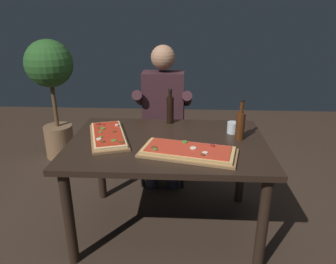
{
  "coord_description": "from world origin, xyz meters",
  "views": [
    {
      "loc": [
        0.11,
        -2.04,
        1.6
      ],
      "look_at": [
        0.0,
        0.05,
        0.79
      ],
      "focal_mm": 33.32,
      "sensor_mm": 36.0,
      "label": 1
    }
  ],
  "objects_px": {
    "pizza_rectangular_left": "(108,135)",
    "potted_plant_corner": "(52,83)",
    "pizza_rectangular_front": "(188,151)",
    "wine_bottle_dark": "(240,125)",
    "oil_bottle_amber": "(170,109)",
    "dining_table": "(168,153)",
    "tumbler_near_camera": "(232,128)",
    "seated_diner": "(163,110)",
    "diner_chair": "(164,131)"
  },
  "relations": [
    {
      "from": "pizza_rectangular_left",
      "to": "potted_plant_corner",
      "type": "xyz_separation_m",
      "value": [
        -0.9,
        1.2,
        0.12
      ]
    },
    {
      "from": "wine_bottle_dark",
      "to": "seated_diner",
      "type": "xyz_separation_m",
      "value": [
        -0.6,
        0.67,
        -0.11
      ]
    },
    {
      "from": "diner_chair",
      "to": "seated_diner",
      "type": "xyz_separation_m",
      "value": [
        0.0,
        -0.12,
        0.26
      ]
    },
    {
      "from": "wine_bottle_dark",
      "to": "tumbler_near_camera",
      "type": "relative_size",
      "value": 3.43
    },
    {
      "from": "oil_bottle_amber",
      "to": "seated_diner",
      "type": "bearing_deg",
      "value": 102.87
    },
    {
      "from": "oil_bottle_amber",
      "to": "tumbler_near_camera",
      "type": "xyz_separation_m",
      "value": [
        0.49,
        -0.2,
        -0.08
      ]
    },
    {
      "from": "dining_table",
      "to": "pizza_rectangular_left",
      "type": "bearing_deg",
      "value": 174.99
    },
    {
      "from": "dining_table",
      "to": "seated_diner",
      "type": "relative_size",
      "value": 1.05
    },
    {
      "from": "diner_chair",
      "to": "potted_plant_corner",
      "type": "height_order",
      "value": "potted_plant_corner"
    },
    {
      "from": "potted_plant_corner",
      "to": "tumbler_near_camera",
      "type": "bearing_deg",
      "value": -30.18
    },
    {
      "from": "wine_bottle_dark",
      "to": "diner_chair",
      "type": "xyz_separation_m",
      "value": [
        -0.6,
        0.79,
        -0.36
      ]
    },
    {
      "from": "pizza_rectangular_left",
      "to": "seated_diner",
      "type": "xyz_separation_m",
      "value": [
        0.36,
        0.7,
        -0.02
      ]
    },
    {
      "from": "dining_table",
      "to": "pizza_rectangular_left",
      "type": "relative_size",
      "value": 2.31
    },
    {
      "from": "pizza_rectangular_front",
      "to": "potted_plant_corner",
      "type": "bearing_deg",
      "value": 135.47
    },
    {
      "from": "seated_diner",
      "to": "pizza_rectangular_front",
      "type": "bearing_deg",
      "value": -76.55
    },
    {
      "from": "diner_chair",
      "to": "oil_bottle_amber",
      "type": "bearing_deg",
      "value": -80.38
    },
    {
      "from": "diner_chair",
      "to": "wine_bottle_dark",
      "type": "bearing_deg",
      "value": -52.98
    },
    {
      "from": "wine_bottle_dark",
      "to": "pizza_rectangular_left",
      "type": "bearing_deg",
      "value": -178.46
    },
    {
      "from": "diner_chair",
      "to": "tumbler_near_camera",
      "type": "bearing_deg",
      "value": -49.85
    },
    {
      "from": "pizza_rectangular_front",
      "to": "oil_bottle_amber",
      "type": "relative_size",
      "value": 2.35
    },
    {
      "from": "pizza_rectangular_left",
      "to": "oil_bottle_amber",
      "type": "distance_m",
      "value": 0.57
    },
    {
      "from": "tumbler_near_camera",
      "to": "diner_chair",
      "type": "bearing_deg",
      "value": 130.15
    },
    {
      "from": "oil_bottle_amber",
      "to": "seated_diner",
      "type": "distance_m",
      "value": 0.37
    },
    {
      "from": "oil_bottle_amber",
      "to": "seated_diner",
      "type": "xyz_separation_m",
      "value": [
        -0.08,
        0.34,
        -0.12
      ]
    },
    {
      "from": "dining_table",
      "to": "potted_plant_corner",
      "type": "height_order",
      "value": "potted_plant_corner"
    },
    {
      "from": "pizza_rectangular_left",
      "to": "pizza_rectangular_front",
      "type": "bearing_deg",
      "value": -23.27
    },
    {
      "from": "pizza_rectangular_left",
      "to": "oil_bottle_amber",
      "type": "height_order",
      "value": "oil_bottle_amber"
    },
    {
      "from": "pizza_rectangular_front",
      "to": "pizza_rectangular_left",
      "type": "relative_size",
      "value": 1.11
    },
    {
      "from": "pizza_rectangular_front",
      "to": "oil_bottle_amber",
      "type": "height_order",
      "value": "oil_bottle_amber"
    },
    {
      "from": "pizza_rectangular_front",
      "to": "diner_chair",
      "type": "xyz_separation_m",
      "value": [
        -0.23,
        1.07,
        -0.27
      ]
    },
    {
      "from": "pizza_rectangular_front",
      "to": "pizza_rectangular_left",
      "type": "xyz_separation_m",
      "value": [
        -0.58,
        0.25,
        0.0
      ]
    },
    {
      "from": "wine_bottle_dark",
      "to": "diner_chair",
      "type": "relative_size",
      "value": 0.34
    },
    {
      "from": "oil_bottle_amber",
      "to": "potted_plant_corner",
      "type": "relative_size",
      "value": 0.21
    },
    {
      "from": "dining_table",
      "to": "seated_diner",
      "type": "xyz_separation_m",
      "value": [
        -0.08,
        0.74,
        0.1
      ]
    },
    {
      "from": "oil_bottle_amber",
      "to": "tumbler_near_camera",
      "type": "height_order",
      "value": "oil_bottle_amber"
    },
    {
      "from": "wine_bottle_dark",
      "to": "potted_plant_corner",
      "type": "distance_m",
      "value": 2.19
    },
    {
      "from": "tumbler_near_camera",
      "to": "dining_table",
      "type": "bearing_deg",
      "value": -158.77
    },
    {
      "from": "dining_table",
      "to": "wine_bottle_dark",
      "type": "distance_m",
      "value": 0.56
    },
    {
      "from": "diner_chair",
      "to": "seated_diner",
      "type": "bearing_deg",
      "value": -90.0
    },
    {
      "from": "pizza_rectangular_front",
      "to": "potted_plant_corner",
      "type": "distance_m",
      "value": 2.08
    },
    {
      "from": "seated_diner",
      "to": "dining_table",
      "type": "bearing_deg",
      "value": -83.6
    },
    {
      "from": "wine_bottle_dark",
      "to": "tumbler_near_camera",
      "type": "bearing_deg",
      "value": 104.98
    },
    {
      "from": "dining_table",
      "to": "diner_chair",
      "type": "bearing_deg",
      "value": 95.5
    },
    {
      "from": "wine_bottle_dark",
      "to": "dining_table",
      "type": "bearing_deg",
      "value": -172.92
    },
    {
      "from": "wine_bottle_dark",
      "to": "tumbler_near_camera",
      "type": "xyz_separation_m",
      "value": [
        -0.03,
        0.12,
        -0.07
      ]
    },
    {
      "from": "oil_bottle_amber",
      "to": "diner_chair",
      "type": "distance_m",
      "value": 0.6
    },
    {
      "from": "potted_plant_corner",
      "to": "seated_diner",
      "type": "bearing_deg",
      "value": -22.07
    },
    {
      "from": "pizza_rectangular_left",
      "to": "dining_table",
      "type": "bearing_deg",
      "value": -5.01
    },
    {
      "from": "pizza_rectangular_front",
      "to": "wine_bottle_dark",
      "type": "xyz_separation_m",
      "value": [
        0.37,
        0.28,
        0.09
      ]
    },
    {
      "from": "oil_bottle_amber",
      "to": "seated_diner",
      "type": "relative_size",
      "value": 0.21
    }
  ]
}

